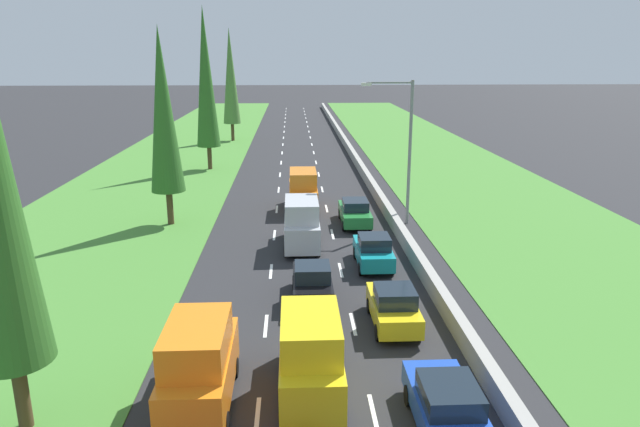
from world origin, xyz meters
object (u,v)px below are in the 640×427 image
teal_hatchback_right_lane (373,251)px  green_sedan_right_lane (355,212)px  street_light_mast (405,142)px  orange_van_centre_lane (303,190)px  orange_van_left_lane (199,364)px  poplar_tree_fourth (230,77)px  yellow_hatchback_right_lane_third (394,307)px  poplar_tree_third (206,78)px  blue_sedan_right_lane (448,408)px  poplar_tree_second (163,111)px  black_hatchback_centre_lane (312,282)px  silver_van_centre_lane (302,224)px  yellow_van_centre_lane (310,355)px

teal_hatchback_right_lane → green_sedan_right_lane: 7.58m
street_light_mast → orange_van_centre_lane: bearing=149.6°
orange_van_left_lane → poplar_tree_fourth: 57.35m
teal_hatchback_right_lane → poplar_tree_fourth: size_ratio=0.29×
orange_van_left_lane → poplar_tree_fourth: (-4.55, 56.80, 6.48)m
teal_hatchback_right_lane → yellow_hatchback_right_lane_third: bearing=-91.1°
yellow_hatchback_right_lane_third → poplar_tree_fourth: 53.50m
yellow_hatchback_right_lane_third → poplar_tree_fourth: poplar_tree_fourth is taller
poplar_tree_third → street_light_mast: 24.10m
blue_sedan_right_lane → poplar_tree_second: (-12.11, 21.62, 6.35)m
black_hatchback_centre_lane → street_light_mast: street_light_mast is taller
blue_sedan_right_lane → teal_hatchback_right_lane: teal_hatchback_right_lane is taller
silver_van_centre_lane → blue_sedan_right_lane: (3.84, -16.64, -0.59)m
street_light_mast → yellow_van_centre_lane: bearing=-108.8°
silver_van_centre_lane → poplar_tree_fourth: (-7.92, 41.92, 6.48)m
green_sedan_right_lane → street_light_mast: 5.36m
poplar_tree_third → green_sedan_right_lane: bearing=-58.2°
yellow_van_centre_lane → poplar_tree_fourth: poplar_tree_fourth is taller
blue_sedan_right_lane → yellow_van_centre_lane: bearing=150.6°
yellow_van_centre_lane → poplar_tree_fourth: (-7.94, 56.40, 6.48)m
black_hatchback_centre_lane → orange_van_centre_lane: 15.36m
yellow_van_centre_lane → blue_sedan_right_lane: 4.42m
yellow_van_centre_lane → poplar_tree_fourth: bearing=98.0°
orange_van_centre_lane → poplar_tree_fourth: 35.32m
yellow_hatchback_right_lane_third → poplar_tree_fourth: bearing=102.4°
black_hatchback_centre_lane → green_sedan_right_lane: (3.12, 11.59, -0.02)m
yellow_hatchback_right_lane_third → orange_van_centre_lane: size_ratio=0.80×
yellow_van_centre_lane → green_sedan_right_lane: 19.21m
silver_van_centre_lane → orange_van_left_lane: same height
yellow_hatchback_right_lane_third → teal_hatchback_right_lane: bearing=88.9°
poplar_tree_fourth → orange_van_centre_lane: bearing=-76.4°
orange_van_centre_lane → green_sedan_right_lane: bearing=-49.5°
black_hatchback_centre_lane → poplar_tree_fourth: size_ratio=0.29×
yellow_van_centre_lane → black_hatchback_centre_lane: bearing=87.5°
street_light_mast → teal_hatchback_right_lane: bearing=-110.7°
orange_van_left_lane → street_light_mast: 22.08m
yellow_hatchback_right_lane_third → green_sedan_right_lane: bearing=90.0°
orange_van_left_lane → green_sedan_right_lane: (6.82, 19.30, -0.59)m
poplar_tree_second → poplar_tree_fourth: poplar_tree_fourth is taller
yellow_hatchback_right_lane_third → poplar_tree_second: (-11.73, 14.87, 6.33)m
silver_van_centre_lane → street_light_mast: bearing=34.7°
black_hatchback_centre_lane → poplar_tree_second: bearing=125.3°
poplar_tree_second → green_sedan_right_lane: bearing=-2.8°
blue_sedan_right_lane → poplar_tree_second: 25.58m
yellow_van_centre_lane → teal_hatchback_right_lane: (3.57, 11.31, -0.56)m
orange_van_centre_lane → poplar_tree_second: 10.76m
yellow_van_centre_lane → black_hatchback_centre_lane: (0.31, 7.30, -0.56)m
poplar_tree_second → poplar_tree_fourth: bearing=89.5°
orange_van_left_lane → blue_sedan_right_lane: 7.44m
blue_sedan_right_lane → yellow_hatchback_right_lane_third: 6.77m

